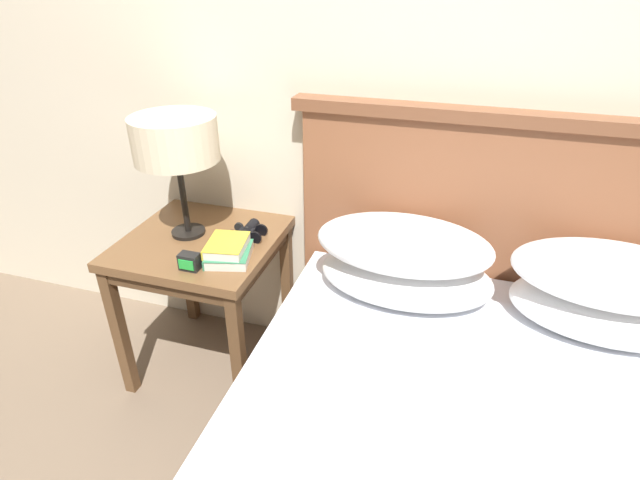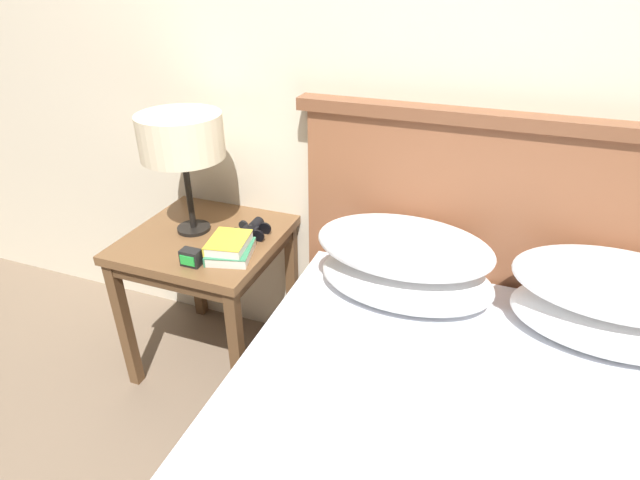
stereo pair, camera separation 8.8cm
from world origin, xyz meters
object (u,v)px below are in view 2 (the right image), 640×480
(alarm_clock, at_px, (191,258))
(binoculars_pair, at_px, (251,230))
(table_lamp, at_px, (181,138))
(book_on_nightstand, at_px, (230,252))
(nightstand, at_px, (207,253))
(book_stacked_on_top, at_px, (228,243))

(alarm_clock, bearing_deg, binoculars_pair, 70.26)
(binoculars_pair, bearing_deg, table_lamp, -170.85)
(table_lamp, distance_m, book_on_nightstand, 0.45)
(nightstand, relative_size, table_lamp, 1.35)
(table_lamp, bearing_deg, alarm_clock, -58.64)
(table_lamp, height_order, book_stacked_on_top, table_lamp)
(table_lamp, bearing_deg, nightstand, -17.97)
(book_stacked_on_top, xyz_separation_m, alarm_clock, (-0.09, -0.10, -0.02))
(book_stacked_on_top, relative_size, alarm_clock, 2.69)
(book_on_nightstand, distance_m, book_stacked_on_top, 0.04)
(book_on_nightstand, height_order, binoculars_pair, binoculars_pair)
(nightstand, relative_size, book_on_nightstand, 3.05)
(binoculars_pair, bearing_deg, nightstand, -161.70)
(alarm_clock, bearing_deg, table_lamp, 121.36)
(nightstand, distance_m, table_lamp, 0.47)
(nightstand, bearing_deg, binoculars_pair, 18.30)
(table_lamp, distance_m, book_stacked_on_top, 0.42)
(book_on_nightstand, relative_size, book_stacked_on_top, 1.10)
(binoculars_pair, xyz_separation_m, alarm_clock, (-0.10, -0.27, 0.01))
(binoculars_pair, bearing_deg, book_on_nightstand, -89.53)
(alarm_clock, bearing_deg, book_on_nightstand, 46.15)
(table_lamp, height_order, book_on_nightstand, table_lamp)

